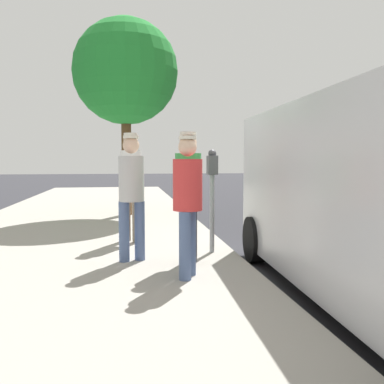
{
  "coord_description": "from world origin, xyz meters",
  "views": [
    {
      "loc": [
        2.6,
        5.36,
        1.53
      ],
      "look_at": [
        1.65,
        -0.76,
        1.05
      ],
      "focal_mm": 39.86,
      "sensor_mm": 36.0,
      "label": 1
    }
  ],
  "objects_px": {
    "pedestrian_in_white": "(131,179)",
    "pedestrian_in_red": "(188,197)",
    "pedestrian_in_green": "(188,189)",
    "street_tree": "(126,72)",
    "pedestrian_in_gray": "(132,190)",
    "parking_meter_near": "(212,183)"
  },
  "relations": [
    {
      "from": "pedestrian_in_white",
      "to": "pedestrian_in_red",
      "type": "distance_m",
      "value": 2.38
    },
    {
      "from": "pedestrian_in_green",
      "to": "street_tree",
      "type": "bearing_deg",
      "value": -81.42
    },
    {
      "from": "pedestrian_in_gray",
      "to": "pedestrian_in_white",
      "type": "bearing_deg",
      "value": -90.46
    },
    {
      "from": "pedestrian_in_red",
      "to": "parking_meter_near",
      "type": "bearing_deg",
      "value": -113.26
    },
    {
      "from": "pedestrian_in_white",
      "to": "pedestrian_in_red",
      "type": "height_order",
      "value": "pedestrian_in_white"
    },
    {
      "from": "pedestrian_in_gray",
      "to": "pedestrian_in_green",
      "type": "bearing_deg",
      "value": 159.63
    },
    {
      "from": "pedestrian_in_white",
      "to": "pedestrian_in_green",
      "type": "xyz_separation_m",
      "value": [
        -0.72,
        1.65,
        -0.05
      ]
    },
    {
      "from": "pedestrian_in_red",
      "to": "street_tree",
      "type": "distance_m",
      "value": 6.38
    },
    {
      "from": "parking_meter_near",
      "to": "pedestrian_in_white",
      "type": "relative_size",
      "value": 0.84
    },
    {
      "from": "street_tree",
      "to": "pedestrian_in_gray",
      "type": "bearing_deg",
      "value": 90.57
    },
    {
      "from": "street_tree",
      "to": "pedestrian_in_green",
      "type": "bearing_deg",
      "value": 98.58
    },
    {
      "from": "parking_meter_near",
      "to": "pedestrian_in_red",
      "type": "bearing_deg",
      "value": 66.74
    },
    {
      "from": "pedestrian_in_gray",
      "to": "pedestrian_in_red",
      "type": "bearing_deg",
      "value": 124.12
    },
    {
      "from": "parking_meter_near",
      "to": "pedestrian_in_white",
      "type": "distance_m",
      "value": 1.55
    },
    {
      "from": "parking_meter_near",
      "to": "pedestrian_in_green",
      "type": "bearing_deg",
      "value": 54.45
    },
    {
      "from": "pedestrian_in_green",
      "to": "street_tree",
      "type": "xyz_separation_m",
      "value": [
        0.78,
        -5.15,
        2.49
      ]
    },
    {
      "from": "pedestrian_in_gray",
      "to": "street_tree",
      "type": "xyz_separation_m",
      "value": [
        0.05,
        -4.88,
        2.51
      ]
    },
    {
      "from": "pedestrian_in_gray",
      "to": "street_tree",
      "type": "bearing_deg",
      "value": -89.43
    },
    {
      "from": "parking_meter_near",
      "to": "pedestrian_in_green",
      "type": "height_order",
      "value": "pedestrian_in_green"
    },
    {
      "from": "pedestrian_in_gray",
      "to": "pedestrian_in_green",
      "type": "xyz_separation_m",
      "value": [
        -0.73,
        0.27,
        0.02
      ]
    },
    {
      "from": "pedestrian_in_green",
      "to": "street_tree",
      "type": "height_order",
      "value": "street_tree"
    },
    {
      "from": "pedestrian_in_gray",
      "to": "parking_meter_near",
      "type": "bearing_deg",
      "value": -163.09
    }
  ]
}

